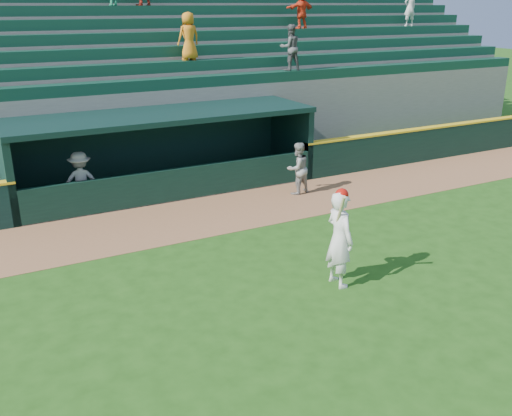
{
  "coord_description": "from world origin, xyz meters",
  "views": [
    {
      "loc": [
        -5.61,
        -8.95,
        5.6
      ],
      "look_at": [
        0.0,
        1.6,
        1.3
      ],
      "focal_mm": 40.0,
      "sensor_mm": 36.0,
      "label": 1
    }
  ],
  "objects": [
    {
      "name": "wall_stripe_right",
      "position": [
        12.25,
        6.55,
        1.23
      ],
      "size": [
        15.5,
        0.32,
        0.06
      ],
      "primitive_type": "cube",
      "color": "gold",
      "rests_on": "field_wall_right"
    },
    {
      "name": "batter_at_plate",
      "position": [
        0.98,
        -0.21,
        1.06
      ],
      "size": [
        0.56,
        0.85,
        2.14
      ],
      "color": "white",
      "rests_on": "ground"
    },
    {
      "name": "stands",
      "position": [
        0.0,
        12.57,
        2.4
      ],
      "size": [
        34.5,
        6.27,
        7.4
      ],
      "color": "slate",
      "rests_on": "ground"
    },
    {
      "name": "dugout_player_front",
      "position": [
        3.47,
        5.39,
        0.81
      ],
      "size": [
        0.88,
        0.73,
        1.62
      ],
      "primitive_type": "imported",
      "rotation": [
        0.0,
        0.0,
        3.31
      ],
      "color": "gray",
      "rests_on": "ground"
    },
    {
      "name": "field_wall_right",
      "position": [
        12.25,
        6.55,
        0.6
      ],
      "size": [
        15.5,
        0.3,
        1.2
      ],
      "primitive_type": "cube",
      "color": "black",
      "rests_on": "ground"
    },
    {
      "name": "dugout_player_inside",
      "position": [
        -2.74,
        7.05,
        0.85
      ],
      "size": [
        1.18,
        0.79,
        1.7
      ],
      "primitive_type": "imported",
      "rotation": [
        0.0,
        0.0,
        2.99
      ],
      "color": "#9B9B96",
      "rests_on": "ground"
    },
    {
      "name": "dugout",
      "position": [
        0.0,
        8.0,
        1.36
      ],
      "size": [
        9.4,
        2.8,
        2.46
      ],
      "color": "slate",
      "rests_on": "ground"
    },
    {
      "name": "warning_track",
      "position": [
        0.0,
        4.9,
        0.01
      ],
      "size": [
        40.0,
        3.0,
        0.01
      ],
      "primitive_type": "cube",
      "color": "brown",
      "rests_on": "ground"
    },
    {
      "name": "ground",
      "position": [
        0.0,
        0.0,
        0.0
      ],
      "size": [
        120.0,
        120.0,
        0.0
      ],
      "primitive_type": "plane",
      "color": "#1F4912",
      "rests_on": "ground"
    }
  ]
}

